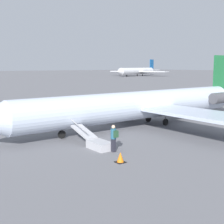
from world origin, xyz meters
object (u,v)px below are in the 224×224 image
object	(u,v)px
boarding_stairs	(97,142)
airplane_far_right	(138,71)
passenger	(114,137)
airplane_main	(146,104)

from	to	relation	value
boarding_stairs	airplane_far_right	bearing A→B (deg)	-42.88
passenger	boarding_stairs	bearing A→B (deg)	11.08
airplane_main	boarding_stairs	xyz separation A→B (m)	(8.03, 3.79, -1.60)
airplane_far_right	passenger	distance (m)	146.18
boarding_stairs	passenger	bearing A→B (deg)	-168.92
airplane_far_right	passenger	xyz separation A→B (m)	(98.59, 107.92, -1.63)
boarding_stairs	passenger	size ratio (longest dim) A/B	2.31
airplane_far_right	boarding_stairs	xyz separation A→B (m)	(98.89, 106.42, -2.27)
airplane_main	airplane_far_right	size ratio (longest dim) A/B	0.74
airplane_main	airplane_far_right	bearing A→B (deg)	-131.50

